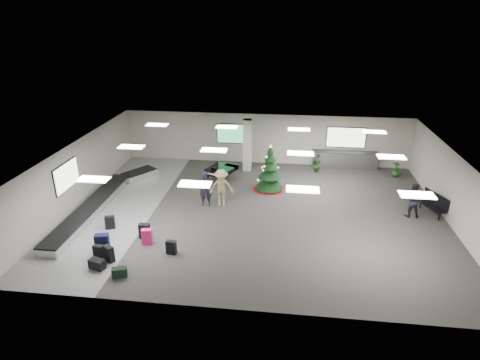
# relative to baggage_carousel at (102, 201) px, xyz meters

# --- Properties ---
(ground) EXTENTS (18.00, 18.00, 0.00)m
(ground) POSITION_rel_baggage_carousel_xyz_m (7.84, 0.08, -0.21)
(ground) COLOR #34322F
(ground) RESTS_ON ground
(room_envelope) EXTENTS (18.02, 14.02, 3.21)m
(room_envelope) POSITION_rel_baggage_carousel_xyz_m (7.46, 0.75, 2.12)
(room_envelope) COLOR #A8A59A
(room_envelope) RESTS_ON ground
(baggage_carousel) EXTENTS (2.28, 9.71, 0.43)m
(baggage_carousel) POSITION_rel_baggage_carousel_xyz_m (0.00, 0.00, 0.00)
(baggage_carousel) COLOR silver
(baggage_carousel) RESTS_ON ground
(service_counter) EXTENTS (4.05, 0.65, 1.08)m
(service_counter) POSITION_rel_baggage_carousel_xyz_m (12.84, 6.73, 0.33)
(service_counter) COLOR silver
(service_counter) RESTS_ON ground
(suitcase_0) EXTENTS (0.43, 0.28, 0.63)m
(suitcase_0) POSITION_rel_baggage_carousel_xyz_m (1.98, -4.63, 0.09)
(suitcase_0) COLOR black
(suitcase_0) RESTS_ON ground
(suitcase_1) EXTENTS (0.49, 0.42, 0.69)m
(suitcase_1) POSITION_rel_baggage_carousel_xyz_m (2.45, -4.73, 0.12)
(suitcase_1) COLOR black
(suitcase_1) RESTS_ON ground
(pink_suitcase) EXTENTS (0.47, 0.31, 0.71)m
(pink_suitcase) POSITION_rel_baggage_carousel_xyz_m (3.52, -3.32, 0.13)
(pink_suitcase) COLOR #CF1B69
(pink_suitcase) RESTS_ON ground
(suitcase_3) EXTENTS (0.46, 0.27, 0.70)m
(suitcase_3) POSITION_rel_baggage_carousel_xyz_m (3.25, -2.87, 0.13)
(suitcase_3) COLOR black
(suitcase_3) RESTS_ON ground
(navy_suitcase) EXTENTS (0.61, 0.45, 0.86)m
(navy_suitcase) POSITION_rel_baggage_carousel_xyz_m (1.95, -4.19, 0.21)
(navy_suitcase) COLOR black
(navy_suitcase) RESTS_ON ground
(green_duffel) EXTENTS (0.60, 0.43, 0.38)m
(green_duffel) POSITION_rel_baggage_carousel_xyz_m (3.24, -5.64, -0.03)
(green_duffel) COLOR black
(green_duffel) RESTS_ON ground
(suitcase_7) EXTENTS (0.43, 0.27, 0.61)m
(suitcase_7) POSITION_rel_baggage_carousel_xyz_m (4.74, -3.93, 0.08)
(suitcase_7) COLOR black
(suitcase_7) RESTS_ON ground
(suitcase_8) EXTENTS (0.47, 0.35, 0.63)m
(suitcase_8) POSITION_rel_baggage_carousel_xyz_m (1.42, -2.26, 0.09)
(suitcase_8) COLOR black
(suitcase_8) RESTS_ON ground
(black_duffel) EXTENTS (0.67, 0.49, 0.41)m
(black_duffel) POSITION_rel_baggage_carousel_xyz_m (2.19, -5.27, -0.02)
(black_duffel) COLOR black
(black_duffel) RESTS_ON ground
(christmas_tree) EXTENTS (1.84, 1.84, 2.63)m
(christmas_tree) POSITION_rel_baggage_carousel_xyz_m (8.36, 2.92, 0.69)
(christmas_tree) COLOR maroon
(christmas_tree) RESTS_ON ground
(grand_piano) EXTENTS (1.87, 2.09, 0.98)m
(grand_piano) POSITION_rel_baggage_carousel_xyz_m (5.52, 3.73, 0.49)
(grand_piano) COLOR black
(grand_piano) RESTS_ON ground
(bench) EXTENTS (1.16, 1.75, 1.06)m
(bench) POSITION_rel_baggage_carousel_xyz_m (16.35, 0.92, 0.38)
(bench) COLOR black
(bench) RESTS_ON ground
(traveler_a) EXTENTS (0.71, 0.51, 1.82)m
(traveler_a) POSITION_rel_baggage_carousel_xyz_m (5.29, 0.54, 0.70)
(traveler_a) COLOR black
(traveler_a) RESTS_ON ground
(traveler_b) EXTENTS (1.36, 0.94, 1.93)m
(traveler_b) POSITION_rel_baggage_carousel_xyz_m (6.04, 0.70, 0.75)
(traveler_b) COLOR #98895E
(traveler_b) RESTS_ON ground
(traveler_bench) EXTENTS (0.85, 0.67, 1.70)m
(traveler_bench) POSITION_rel_baggage_carousel_xyz_m (15.23, 0.57, 0.64)
(traveler_bench) COLOR black
(traveler_bench) RESTS_ON ground
(potted_plant_left) EXTENTS (0.58, 0.53, 0.84)m
(potted_plant_left) POSITION_rel_baggage_carousel_xyz_m (11.13, 5.86, 0.21)
(potted_plant_left) COLOR #1A3E13
(potted_plant_left) RESTS_ON ground
(potted_plant_right) EXTENTS (0.73, 0.73, 0.92)m
(potted_plant_right) POSITION_rel_baggage_carousel_xyz_m (15.75, 5.65, 0.25)
(potted_plant_right) COLOR #1A3E13
(potted_plant_right) RESTS_ON ground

